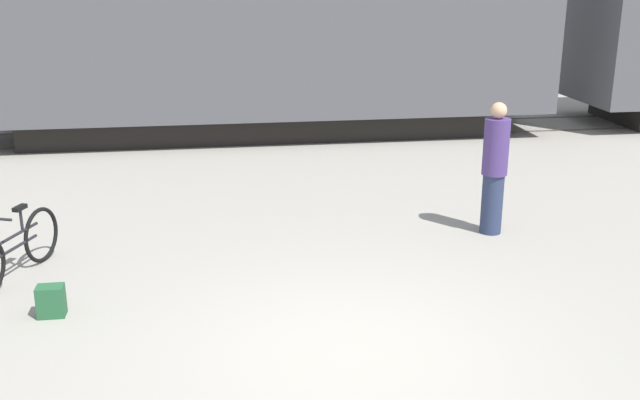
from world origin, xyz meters
name	(u,v)px	position (x,y,z in m)	size (l,w,h in m)	color
ground_plane	(347,351)	(0.00, 0.00, 0.00)	(80.00, 80.00, 0.00)	gray
freight_train	(264,7)	(0.00, 9.83, 2.69)	(38.38, 3.09, 5.18)	black
rail_near	(269,140)	(0.00, 9.11, 0.01)	(50.38, 0.07, 0.01)	#4C4238
rail_far	(264,126)	(0.00, 10.55, 0.01)	(50.38, 0.07, 0.01)	#4C4238
bicycle_black	(15,249)	(-3.55, 2.30, 0.37)	(0.70, 1.69, 0.87)	black
person_in_purple	(495,169)	(2.58, 2.99, 0.92)	(0.34, 0.34, 1.83)	#283351
backpack	(51,301)	(-2.96, 1.20, 0.17)	(0.28, 0.20, 0.34)	#235633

